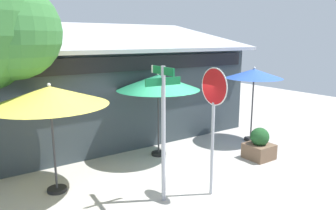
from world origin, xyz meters
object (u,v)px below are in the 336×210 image
at_px(patio_umbrella_royal_blue_right, 254,75).
at_px(sidewalk_planter, 259,145).
at_px(street_sign_post, 163,121).
at_px(stop_sign, 214,107).
at_px(patio_umbrella_forest_green_center, 158,83).
at_px(patio_umbrella_mustard_left, 50,96).

height_order(patio_umbrella_royal_blue_right, sidewalk_planter, patio_umbrella_royal_blue_right).
relative_size(street_sign_post, patio_umbrella_royal_blue_right, 1.15).
bearing_deg(stop_sign, patio_umbrella_forest_green_center, 82.92).
distance_m(patio_umbrella_mustard_left, sidewalk_planter, 5.95).
bearing_deg(patio_umbrella_royal_blue_right, patio_umbrella_forest_green_center, 169.83).
bearing_deg(patio_umbrella_mustard_left, patio_umbrella_forest_green_center, 11.47).
distance_m(street_sign_post, patio_umbrella_royal_blue_right, 5.14).
height_order(street_sign_post, patio_umbrella_mustard_left, street_sign_post).
relative_size(patio_umbrella_royal_blue_right, sidewalk_planter, 2.74).
xyz_separation_m(stop_sign, patio_umbrella_royal_blue_right, (3.76, 2.15, 0.27)).
xyz_separation_m(street_sign_post, patio_umbrella_forest_green_center, (1.39, 2.38, 0.43)).
xyz_separation_m(street_sign_post, stop_sign, (1.04, -0.39, 0.24)).
height_order(stop_sign, patio_umbrella_forest_green_center, stop_sign).
xyz_separation_m(patio_umbrella_mustard_left, sidewalk_planter, (5.52, -1.26, -1.84)).
bearing_deg(stop_sign, patio_umbrella_royal_blue_right, 29.79).
bearing_deg(stop_sign, patio_umbrella_mustard_left, 143.68).
height_order(stop_sign, patio_umbrella_royal_blue_right, stop_sign).
distance_m(stop_sign, patio_umbrella_royal_blue_right, 4.34).
xyz_separation_m(stop_sign, sidewalk_planter, (2.64, 0.86, -1.63)).
bearing_deg(street_sign_post, patio_umbrella_forest_green_center, 59.76).
bearing_deg(street_sign_post, patio_umbrella_mustard_left, 136.72).
xyz_separation_m(patio_umbrella_mustard_left, patio_umbrella_royal_blue_right, (6.63, 0.04, 0.06)).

